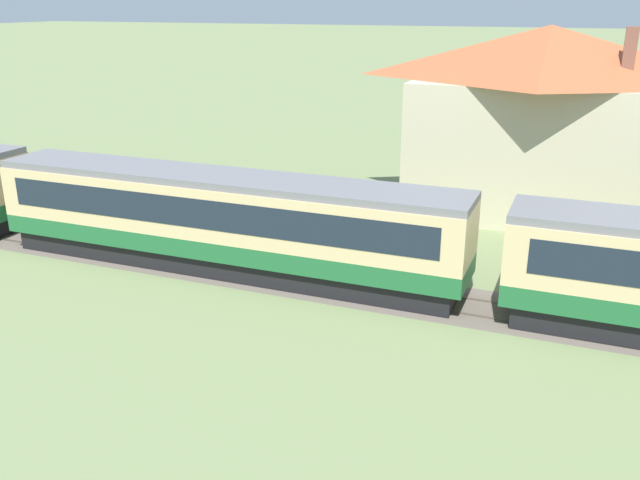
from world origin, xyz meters
name	(u,v)px	position (x,y,z in m)	size (l,w,h in m)	color
passenger_train	(228,218)	(-21.24, -0.03, 2.33)	(110.10, 3.14, 4.20)	#1E6033
railway_track	(282,277)	(-18.78, -0.03, 0.01)	(159.15, 3.60, 0.04)	#665B51
station_house_terracotta_roof	(542,121)	(-9.89, 13.14, 5.10)	(14.09, 7.79, 9.87)	beige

